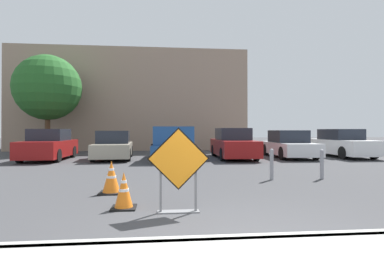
% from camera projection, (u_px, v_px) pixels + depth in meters
% --- Properties ---
extents(ground_plane, '(96.00, 96.00, 0.00)m').
position_uv_depth(ground_plane, '(188.00, 162.00, 13.65)').
color(ground_plane, '#3D3D3F').
extents(curb_lip, '(25.63, 0.20, 0.14)m').
position_uv_depth(curb_lip, '(255.00, 242.00, 3.70)').
color(curb_lip, '#999993').
rests_on(curb_lip, ground_plane).
extents(road_closed_sign, '(1.10, 0.20, 1.50)m').
position_uv_depth(road_closed_sign, '(178.00, 166.00, 5.25)').
color(road_closed_sign, black).
rests_on(road_closed_sign, ground_plane).
extents(traffic_cone_nearest, '(0.45, 0.45, 0.68)m').
position_uv_depth(traffic_cone_nearest, '(124.00, 191.00, 5.55)').
color(traffic_cone_nearest, black).
rests_on(traffic_cone_nearest, ground_plane).
extents(traffic_cone_second, '(0.53, 0.53, 0.75)m').
position_uv_depth(traffic_cone_second, '(111.00, 177.00, 6.91)').
color(traffic_cone_second, black).
rests_on(traffic_cone_second, ground_plane).
extents(parked_car_nearest, '(1.88, 4.09, 1.53)m').
position_uv_depth(parked_car_nearest, '(49.00, 146.00, 14.74)').
color(parked_car_nearest, maroon).
rests_on(parked_car_nearest, ground_plane).
extents(parked_car_second, '(2.03, 4.23, 1.44)m').
position_uv_depth(parked_car_second, '(113.00, 146.00, 15.23)').
color(parked_car_second, '#A39984').
rests_on(parked_car_second, ground_plane).
extents(pickup_truck, '(2.25, 5.48, 1.63)m').
position_uv_depth(pickup_truck, '(174.00, 145.00, 14.99)').
color(pickup_truck, navy).
rests_on(pickup_truck, ground_plane).
extents(parked_car_third, '(1.92, 4.73, 1.57)m').
position_uv_depth(parked_car_third, '(233.00, 144.00, 15.68)').
color(parked_car_third, maroon).
rests_on(parked_car_third, ground_plane).
extents(parked_car_fourth, '(2.04, 4.52, 1.46)m').
position_uv_depth(parked_car_fourth, '(289.00, 145.00, 16.12)').
color(parked_car_fourth, silver).
rests_on(parked_car_fourth, ground_plane).
extents(parked_car_fifth, '(1.83, 4.65, 1.53)m').
position_uv_depth(parked_car_fifth, '(341.00, 144.00, 16.54)').
color(parked_car_fifth, white).
rests_on(parked_car_fifth, ground_plane).
extents(bollard_nearest, '(0.12, 0.12, 0.92)m').
position_uv_depth(bollard_nearest, '(272.00, 163.00, 8.76)').
color(bollard_nearest, gray).
rests_on(bollard_nearest, ground_plane).
extents(bollard_second, '(0.12, 0.12, 0.88)m').
position_uv_depth(bollard_second, '(322.00, 163.00, 8.92)').
color(bollard_second, gray).
rests_on(bollard_second, ground_plane).
extents(building_facade_backdrop, '(17.26, 5.00, 7.47)m').
position_uv_depth(building_facade_backdrop, '(133.00, 102.00, 23.81)').
color(building_facade_backdrop, gray).
rests_on(building_facade_backdrop, ground_plane).
extents(street_tree_behind_lot, '(4.04, 4.04, 6.14)m').
position_uv_depth(street_tree_behind_lot, '(48.00, 88.00, 18.59)').
color(street_tree_behind_lot, '#513823').
rests_on(street_tree_behind_lot, ground_plane).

